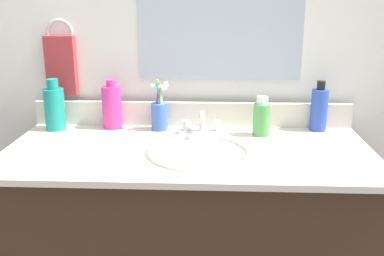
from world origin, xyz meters
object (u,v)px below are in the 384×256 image
Objects in this scene: bottle_toner_green at (262,118)px; faucet at (202,127)px; hand_towel at (61,66)px; cup_blue_plastic at (160,114)px; bottle_soap_pink at (112,106)px; bottle_mouthwash_teal at (55,108)px; bottle_shampoo_blue at (319,109)px.

faucet is at bearing 179.55° from bottle_toner_green.
hand_towel is 1.18× the size of cup_blue_plastic.
bottle_toner_green is at bearing -7.11° from bottle_soap_pink.
bottle_soap_pink is at bearing 8.15° from bottle_mouthwash_teal.
bottle_mouthwash_teal is (-0.54, 0.04, 0.05)m from faucet.
bottle_shampoo_blue is 0.98× the size of cup_blue_plastic.
bottle_toner_green is (-0.21, -0.07, -0.02)m from bottle_shampoo_blue.
bottle_shampoo_blue reaches higher than bottle_toner_green.
bottle_mouthwash_teal reaches higher than bottle_soap_pink.
hand_towel is at bearing 162.82° from bottle_soap_pink.
bottle_mouthwash_teal is 0.38m from cup_blue_plastic.
bottle_shampoo_blue is at bearing 2.09° from cup_blue_plastic.
hand_towel is at bearing 166.54° from faucet.
bottle_soap_pink is 0.55m from bottle_toner_green.
bottle_soap_pink is at bearing 172.89° from bottle_toner_green.
hand_towel is 0.17m from bottle_mouthwash_teal.
hand_towel is 1.38× the size of faucet.
bottle_soap_pink is at bearing -179.70° from bottle_shampoo_blue.
bottle_mouthwash_teal is (-0.74, 0.04, 0.02)m from bottle_toner_green.
bottle_shampoo_blue is 1.01× the size of bottle_soap_pink.
bottle_shampoo_blue is 0.58m from cup_blue_plastic.
cup_blue_plastic is at bearing 172.08° from bottle_toner_green.
bottle_mouthwash_teal is at bearing -171.85° from bottle_soap_pink.
bottle_shampoo_blue reaches higher than bottle_soap_pink.
bottle_toner_green is at bearing -2.95° from bottle_mouthwash_teal.
bottle_soap_pink is 0.97× the size of cup_blue_plastic.
bottle_toner_green is (0.21, -0.00, 0.03)m from faucet.
bottle_soap_pink is at bearing 174.54° from cup_blue_plastic.
hand_towel is at bearing 86.45° from bottle_mouthwash_teal.
bottle_shampoo_blue is 0.97× the size of bottle_mouthwash_teal.
bottle_toner_green is 0.75m from bottle_mouthwash_teal.
faucet is 0.43m from bottle_shampoo_blue.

